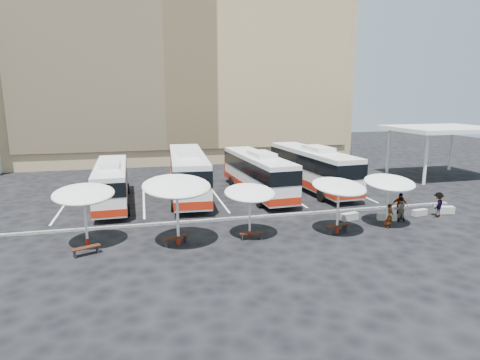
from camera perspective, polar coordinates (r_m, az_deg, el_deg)
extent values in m
plane|color=black|center=(27.08, -0.56, -5.94)|extent=(120.00, 120.00, 0.00)
cube|color=tan|center=(57.57, -8.10, 15.96)|extent=(42.00, 18.00, 25.00)
cube|color=tan|center=(48.51, -6.98, 16.18)|extent=(40.00, 0.30, 20.00)
cube|color=white|center=(46.19, 26.82, 6.53)|extent=(10.00, 8.00, 0.40)
cylinder|color=white|center=(41.63, 24.92, 2.64)|extent=(0.30, 0.30, 4.80)
cylinder|color=white|center=(46.41, 20.36, 3.85)|extent=(0.30, 0.30, 4.80)
cylinder|color=white|center=(51.30, 27.82, 3.92)|extent=(0.30, 0.30, 4.80)
cube|color=black|center=(27.53, -0.80, -5.48)|extent=(34.00, 0.25, 0.15)
cube|color=white|center=(34.70, -23.49, -2.94)|extent=(0.15, 12.00, 0.01)
cube|color=white|center=(34.14, -13.53, -2.50)|extent=(0.15, 12.00, 0.01)
cube|color=white|center=(34.63, -3.56, -1.98)|extent=(0.15, 12.00, 0.01)
cube|color=white|center=(36.13, 5.85, -1.44)|extent=(0.15, 12.00, 0.01)
cube|color=white|center=(38.51, 14.30, -0.92)|extent=(0.15, 12.00, 0.01)
cube|color=white|center=(32.55, -17.82, -0.28)|extent=(2.57, 10.83, 2.69)
cube|color=black|center=(32.45, -17.88, 0.64)|extent=(2.63, 10.88, 0.99)
cube|color=#A11D0B|center=(32.76, -17.71, -1.97)|extent=(2.63, 10.88, 0.49)
cube|color=#A11D0B|center=(37.96, -17.46, 0.37)|extent=(2.30, 0.25, 1.26)
cube|color=white|center=(31.39, -18.05, 2.10)|extent=(1.52, 2.73, 0.36)
cylinder|color=black|center=(35.96, -19.29, -1.39)|extent=(0.34, 0.91, 0.90)
cylinder|color=black|center=(35.86, -15.72, -1.20)|extent=(0.34, 0.91, 0.90)
cylinder|color=black|center=(29.45, -20.09, -4.30)|extent=(0.34, 0.91, 0.90)
cylinder|color=black|center=(29.33, -15.72, -4.08)|extent=(0.34, 0.91, 0.90)
cube|color=white|center=(33.59, -7.43, 1.12)|extent=(3.35, 12.88, 3.19)
cube|color=black|center=(33.48, -7.46, 2.19)|extent=(3.41, 12.95, 1.17)
cube|color=#A11D0B|center=(33.83, -7.38, -0.83)|extent=(3.41, 12.95, 0.58)
cube|color=#A11D0B|center=(40.00, -7.92, 1.67)|extent=(2.73, 0.36, 1.49)
cube|color=white|center=(32.26, -7.41, 3.93)|extent=(1.87, 3.28, 0.43)
cylinder|color=black|center=(37.50, -9.72, -0.23)|extent=(0.43, 1.08, 1.06)
cylinder|color=black|center=(37.62, -5.67, -0.08)|extent=(0.43, 1.08, 1.06)
cylinder|color=black|center=(29.75, -9.45, -3.40)|extent=(0.43, 1.08, 1.06)
cylinder|color=black|center=(29.90, -4.35, -3.19)|extent=(0.43, 1.08, 1.06)
cube|color=white|center=(34.03, 2.50, 1.09)|extent=(3.29, 11.99, 2.96)
cube|color=black|center=(33.93, 2.51, 2.08)|extent=(3.35, 12.05, 1.09)
cube|color=#A11D0B|center=(34.25, 2.48, -0.69)|extent=(3.35, 12.05, 0.54)
cube|color=#A11D0B|center=(39.69, -0.45, 1.57)|extent=(2.53, 0.37, 1.38)
cube|color=white|center=(32.85, 3.11, 3.66)|extent=(1.78, 3.06, 0.39)
cylinder|color=black|center=(37.16, -1.14, -0.23)|extent=(0.41, 1.01, 0.99)
cylinder|color=black|center=(37.91, 2.44, 0.01)|extent=(0.41, 1.01, 0.99)
cylinder|color=black|center=(30.32, 2.84, -3.03)|extent=(0.41, 1.01, 0.99)
cylinder|color=black|center=(31.25, 7.09, -2.66)|extent=(0.41, 1.01, 0.99)
cube|color=white|center=(36.48, 10.17, 1.82)|extent=(3.62, 12.69, 3.13)
cube|color=black|center=(36.38, 10.20, 2.79)|extent=(3.69, 12.76, 1.15)
cube|color=#A11D0B|center=(36.69, 10.10, 0.06)|extent=(3.69, 12.76, 0.57)
cube|color=#A11D0B|center=(42.13, 6.09, 2.20)|extent=(2.68, 0.43, 1.46)
cube|color=white|center=(35.31, 11.07, 4.37)|extent=(1.92, 3.26, 0.42)
cylinder|color=black|center=(39.40, 5.90, 0.45)|extent=(0.45, 1.07, 1.04)
cylinder|color=black|center=(40.52, 9.27, 0.67)|extent=(0.45, 1.07, 1.04)
cylinder|color=black|center=(32.60, 11.52, -2.14)|extent=(0.45, 1.07, 1.04)
cylinder|color=black|center=(33.95, 15.35, -1.78)|extent=(0.45, 1.07, 1.04)
cylinder|color=white|center=(24.14, -21.08, -5.35)|extent=(0.15, 0.15, 2.93)
cylinder|color=#A11D0B|center=(24.53, -20.86, -8.19)|extent=(0.23, 0.23, 0.39)
ellipsoid|color=white|center=(23.76, -21.35, -1.86)|extent=(3.61, 3.65, 1.00)
cylinder|color=white|center=(22.87, -8.86, -5.07)|extent=(0.18, 0.18, 3.35)
cylinder|color=#A11D0B|center=(23.33, -8.75, -8.48)|extent=(0.28, 0.28, 0.45)
ellipsoid|color=white|center=(22.44, -9.00, -0.85)|extent=(4.34, 4.38, 1.15)
cylinder|color=white|center=(23.93, 1.40, -5.02)|extent=(0.13, 0.13, 2.66)
cylinder|color=#A11D0B|center=(24.29, 1.38, -7.62)|extent=(0.20, 0.20, 0.36)
ellipsoid|color=white|center=(23.57, 1.41, -1.81)|extent=(3.10, 3.14, 0.91)
cylinder|color=white|center=(25.23, 13.74, -4.21)|extent=(0.17, 0.17, 2.88)
cylinder|color=#A11D0B|center=(25.59, 13.60, -6.90)|extent=(0.27, 0.27, 0.38)
ellipsoid|color=white|center=(24.86, 13.91, -0.91)|extent=(4.20, 4.22, 0.99)
cylinder|color=white|center=(27.73, 20.27, -3.25)|extent=(0.14, 0.14, 2.81)
cylinder|color=#A11D0B|center=(28.05, 20.09, -5.65)|extent=(0.22, 0.22, 0.37)
ellipsoid|color=white|center=(27.40, 20.48, -0.32)|extent=(3.48, 3.52, 0.96)
cube|color=black|center=(22.99, -21.07, -8.95)|extent=(1.51, 0.94, 0.06)
cube|color=black|center=(22.94, -22.46, -9.72)|extent=(0.20, 0.37, 0.39)
cube|color=black|center=(23.22, -19.62, -9.23)|extent=(0.20, 0.37, 0.39)
cube|color=black|center=(23.21, -9.18, -8.01)|extent=(1.60, 1.02, 0.06)
cube|color=black|center=(23.02, -10.55, -8.87)|extent=(0.22, 0.39, 0.42)
cube|color=black|center=(23.57, -7.81, -8.27)|extent=(0.22, 0.39, 0.42)
cube|color=black|center=(23.72, 1.65, -7.56)|extent=(1.42, 0.54, 0.06)
cube|color=black|center=(23.72, 0.31, -8.09)|extent=(0.10, 0.35, 0.37)
cube|color=black|center=(23.87, 2.97, -7.98)|extent=(0.10, 0.35, 0.37)
cube|color=black|center=(25.55, 13.63, -6.27)|extent=(1.70, 0.89, 0.07)
cube|color=black|center=(25.20, 12.50, -7.08)|extent=(0.18, 0.42, 0.44)
cube|color=black|center=(26.07, 14.66, -6.55)|extent=(0.18, 0.42, 0.44)
cube|color=gray|center=(28.39, 15.29, -5.02)|extent=(1.33, 0.66, 0.48)
cube|color=gray|center=(29.12, 20.16, -4.92)|extent=(1.33, 0.88, 0.48)
cube|color=gray|center=(31.10, 24.19, -4.23)|extent=(1.19, 0.56, 0.43)
cube|color=gray|center=(32.41, 27.06, -3.81)|extent=(1.40, 0.71, 0.50)
imported|color=black|center=(27.26, 20.55, -4.85)|extent=(0.69, 0.65, 1.59)
imported|color=black|center=(29.04, 21.82, -3.87)|extent=(0.96, 0.84, 1.66)
imported|color=black|center=(29.68, 21.76, -3.41)|extent=(1.13, 0.88, 1.79)
imported|color=black|center=(31.10, 26.30, -3.16)|extent=(1.31, 1.16, 1.76)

